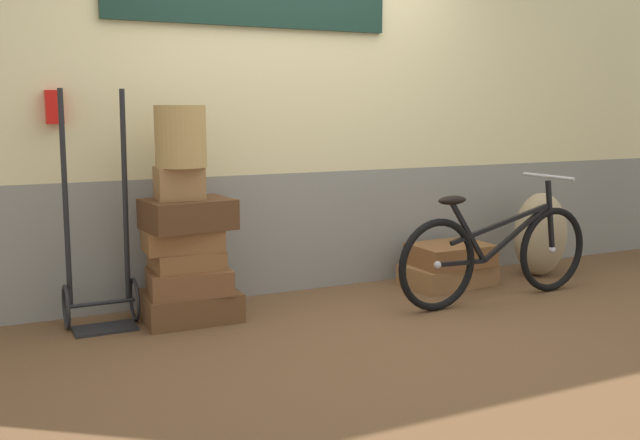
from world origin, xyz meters
The scene contains 14 objects.
ground centered at (0.00, 0.00, -0.03)m, with size 10.12×5.20×0.06m, color brown.
station_building centered at (0.01, 0.85, 1.31)m, with size 8.12×0.74×2.60m.
suitcase_0 centered at (-0.90, 0.39, 0.09)m, with size 0.58×0.44×0.18m, color brown.
suitcase_1 centered at (-0.91, 0.37, 0.26)m, with size 0.49×0.37×0.15m, color brown.
suitcase_2 centered at (-0.91, 0.39, 0.39)m, with size 0.42×0.34×0.12m, color brown.
suitcase_3 centered at (-0.93, 0.39, 0.51)m, with size 0.47×0.33×0.13m, color brown.
suitcase_4 centered at (-0.90, 0.38, 0.67)m, with size 0.52×0.39×0.18m, color #4C2D19.
suitcase_5 centered at (-0.94, 0.41, 0.86)m, with size 0.28×0.23×0.20m, color olive.
suitcase_6 centered at (1.09, 0.41, 0.08)m, with size 0.66×0.41×0.16m, color olive.
suitcase_7 centered at (1.10, 0.39, 0.24)m, with size 0.57×0.42×0.16m, color brown.
wicker_basket centered at (-0.93, 0.38, 1.15)m, with size 0.31×0.31×0.37m, color #A8844C.
luggage_trolley centered at (-1.42, 0.50, 0.34)m, with size 0.43×0.36×1.43m.
burlap_sack centered at (1.93, 0.35, 0.33)m, with size 0.44×0.37×0.66m, color #9E8966.
bicycle centered at (1.13, -0.09, 0.33)m, with size 1.66×0.46×0.85m.
Camera 1 is at (-2.06, -3.86, 1.32)m, focal length 39.92 mm.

